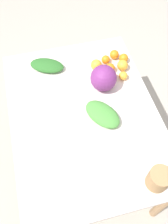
{
  "coord_description": "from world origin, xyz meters",
  "views": [
    {
      "loc": [
        0.88,
        -0.23,
        2.2
      ],
      "look_at": [
        0.0,
        0.0,
        0.79
      ],
      "focal_mm": 40.0,
      "sensor_mm": 36.0,
      "label": 1
    }
  ],
  "objects_px": {
    "orange_2": "(123,76)",
    "orange_3": "(96,65)",
    "greens_bunch_chard": "(103,114)",
    "orange_4": "(106,60)",
    "paper_bag": "(159,179)",
    "greens_bunch_beet_tops": "(47,66)",
    "orange_5": "(124,58)",
    "orange_0": "(110,68)",
    "orange_1": "(123,65)",
    "cabbage_purple": "(104,78)",
    "orange_6": "(114,55)"
  },
  "relations": [
    {
      "from": "greens_bunch_beet_tops",
      "to": "orange_2",
      "type": "relative_size",
      "value": 4.01
    },
    {
      "from": "greens_bunch_chard",
      "to": "orange_0",
      "type": "xyz_separation_m",
      "value": [
        -0.38,
        0.17,
        0.0
      ]
    },
    {
      "from": "cabbage_purple",
      "to": "orange_3",
      "type": "distance_m",
      "value": 0.19
    },
    {
      "from": "orange_2",
      "to": "orange_6",
      "type": "xyz_separation_m",
      "value": [
        -0.22,
        0.0,
        0.0
      ]
    },
    {
      "from": "greens_bunch_chard",
      "to": "orange_0",
      "type": "distance_m",
      "value": 0.42
    },
    {
      "from": "cabbage_purple",
      "to": "orange_2",
      "type": "bearing_deg",
      "value": 102.23
    },
    {
      "from": "cabbage_purple",
      "to": "orange_5",
      "type": "relative_size",
      "value": 2.61
    },
    {
      "from": "orange_0",
      "to": "orange_2",
      "type": "height_order",
      "value": "orange_0"
    },
    {
      "from": "orange_1",
      "to": "orange_3",
      "type": "distance_m",
      "value": 0.2
    },
    {
      "from": "greens_bunch_chard",
      "to": "orange_1",
      "type": "relative_size",
      "value": 3.22
    },
    {
      "from": "greens_bunch_chard",
      "to": "greens_bunch_beet_tops",
      "type": "height_order",
      "value": "greens_bunch_chard"
    },
    {
      "from": "greens_bunch_beet_tops",
      "to": "orange_0",
      "type": "xyz_separation_m",
      "value": [
        0.15,
        0.45,
        0.01
      ]
    },
    {
      "from": "cabbage_purple",
      "to": "orange_4",
      "type": "distance_m",
      "value": 0.25
    },
    {
      "from": "orange_5",
      "to": "greens_bunch_beet_tops",
      "type": "bearing_deg",
      "value": -97.39
    },
    {
      "from": "orange_2",
      "to": "orange_4",
      "type": "xyz_separation_m",
      "value": [
        -0.19,
        -0.08,
        -0.0
      ]
    },
    {
      "from": "orange_4",
      "to": "orange_6",
      "type": "distance_m",
      "value": 0.09
    },
    {
      "from": "greens_bunch_chard",
      "to": "orange_4",
      "type": "relative_size",
      "value": 4.12
    },
    {
      "from": "greens_bunch_chard",
      "to": "orange_0",
      "type": "bearing_deg",
      "value": 155.54
    },
    {
      "from": "orange_1",
      "to": "orange_4",
      "type": "bearing_deg",
      "value": -133.62
    },
    {
      "from": "orange_3",
      "to": "orange_4",
      "type": "bearing_deg",
      "value": 116.61
    },
    {
      "from": "orange_3",
      "to": "orange_5",
      "type": "xyz_separation_m",
      "value": [
        -0.02,
        0.23,
        -0.01
      ]
    },
    {
      "from": "greens_bunch_chard",
      "to": "orange_1",
      "type": "height_order",
      "value": "orange_1"
    },
    {
      "from": "orange_6",
      "to": "cabbage_purple",
      "type": "bearing_deg",
      "value": -33.27
    },
    {
      "from": "orange_1",
      "to": "orange_2",
      "type": "xyz_separation_m",
      "value": [
        0.09,
        -0.03,
        -0.01
      ]
    },
    {
      "from": "orange_0",
      "to": "orange_3",
      "type": "relative_size",
      "value": 0.87
    },
    {
      "from": "orange_0",
      "to": "orange_1",
      "type": "xyz_separation_m",
      "value": [
        0.0,
        0.1,
        0.01
      ]
    },
    {
      "from": "paper_bag",
      "to": "orange_2",
      "type": "relative_size",
      "value": 2.08
    },
    {
      "from": "orange_0",
      "to": "orange_2",
      "type": "distance_m",
      "value": 0.12
    },
    {
      "from": "orange_5",
      "to": "paper_bag",
      "type": "bearing_deg",
      "value": -7.99
    },
    {
      "from": "orange_5",
      "to": "orange_6",
      "type": "bearing_deg",
      "value": -134.08
    },
    {
      "from": "greens_bunch_beet_tops",
      "to": "orange_1",
      "type": "bearing_deg",
      "value": 74.82
    },
    {
      "from": "orange_1",
      "to": "orange_5",
      "type": "distance_m",
      "value": 0.08
    },
    {
      "from": "orange_3",
      "to": "paper_bag",
      "type": "bearing_deg",
      "value": 5.63
    },
    {
      "from": "cabbage_purple",
      "to": "orange_4",
      "type": "xyz_separation_m",
      "value": [
        -0.23,
        0.09,
        -0.06
      ]
    },
    {
      "from": "cabbage_purple",
      "to": "greens_bunch_chard",
      "type": "xyz_separation_m",
      "value": [
        0.25,
        -0.08,
        -0.06
      ]
    },
    {
      "from": "orange_3",
      "to": "orange_4",
      "type": "height_order",
      "value": "orange_3"
    },
    {
      "from": "orange_2",
      "to": "orange_3",
      "type": "distance_m",
      "value": 0.22
    },
    {
      "from": "orange_2",
      "to": "orange_3",
      "type": "height_order",
      "value": "orange_3"
    },
    {
      "from": "paper_bag",
      "to": "orange_5",
      "type": "relative_size",
      "value": 1.88
    },
    {
      "from": "orange_0",
      "to": "orange_4",
      "type": "distance_m",
      "value": 0.1
    },
    {
      "from": "greens_bunch_beet_tops",
      "to": "orange_5",
      "type": "bearing_deg",
      "value": 82.61
    },
    {
      "from": "orange_2",
      "to": "orange_3",
      "type": "xyz_separation_m",
      "value": [
        -0.15,
        -0.17,
        0.01
      ]
    },
    {
      "from": "orange_1",
      "to": "greens_bunch_beet_tops",
      "type": "bearing_deg",
      "value": -105.18
    },
    {
      "from": "greens_bunch_beet_tops",
      "to": "orange_3",
      "type": "bearing_deg",
      "value": 75.07
    },
    {
      "from": "orange_0",
      "to": "orange_1",
      "type": "bearing_deg",
      "value": 89.07
    },
    {
      "from": "cabbage_purple",
      "to": "orange_0",
      "type": "xyz_separation_m",
      "value": [
        -0.13,
        0.09,
        -0.06
      ]
    },
    {
      "from": "paper_bag",
      "to": "orange_2",
      "type": "xyz_separation_m",
      "value": [
        -0.79,
        0.07,
        -0.04
      ]
    },
    {
      "from": "greens_bunch_beet_tops",
      "to": "cabbage_purple",
      "type": "bearing_deg",
      "value": 52.38
    },
    {
      "from": "orange_3",
      "to": "orange_6",
      "type": "xyz_separation_m",
      "value": [
        -0.08,
        0.17,
        -0.01
      ]
    },
    {
      "from": "orange_1",
      "to": "orange_2",
      "type": "distance_m",
      "value": 0.1
    }
  ]
}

